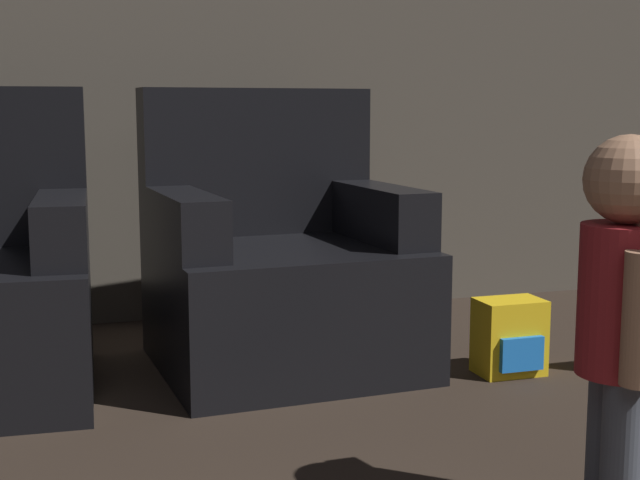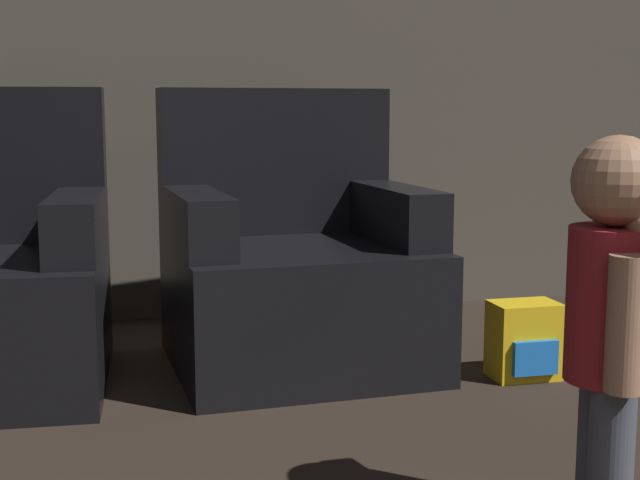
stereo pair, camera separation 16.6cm
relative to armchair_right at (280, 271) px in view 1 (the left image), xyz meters
name	(u,v)px [view 1 (the left image)]	position (x,y,z in m)	size (l,w,h in m)	color
wall_back	(154,18)	(-0.32, 0.83, 0.96)	(8.40, 0.05, 2.60)	#51493F
armchair_right	(280,271)	(0.00, 0.00, 0.00)	(0.93, 0.88, 1.00)	black
person_toddler	(625,301)	(0.38, -1.47, 0.17)	(0.19, 0.34, 0.87)	#474C56
toy_backpack	(510,337)	(0.73, -0.38, -0.21)	(0.23, 0.18, 0.27)	yellow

